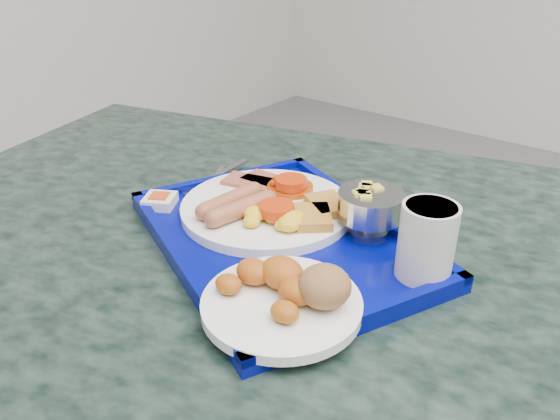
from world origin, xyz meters
name	(u,v)px	position (x,y,z in m)	size (l,w,h in m)	color
table	(301,371)	(-0.85, 0.10, 0.62)	(1.51, 1.19, 0.83)	gray
tray	(280,239)	(-0.89, 0.09, 0.84)	(0.50, 0.44, 0.02)	#02097C
main_plate	(270,207)	(-0.94, 0.13, 0.86)	(0.25, 0.25, 0.04)	white
bread_plate	(288,294)	(-0.79, -0.02, 0.86)	(0.18, 0.18, 0.06)	white
fruit_bowl	(370,205)	(-0.80, 0.18, 0.89)	(0.09, 0.09, 0.06)	#B1B1B3
juice_cup	(427,239)	(-0.70, 0.13, 0.90)	(0.07, 0.07, 0.09)	silver
spoon	(246,174)	(-1.06, 0.21, 0.85)	(0.09, 0.16, 0.01)	#B1B1B3
knife	(216,176)	(-1.10, 0.18, 0.85)	(0.01, 0.17, 0.00)	#B1B1B3
jam_packet	(160,201)	(-1.09, 0.05, 0.85)	(0.06, 0.06, 0.02)	white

